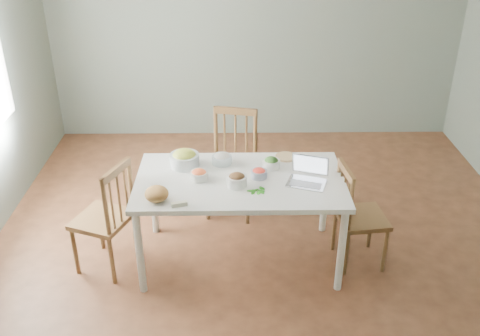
{
  "coord_description": "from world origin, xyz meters",
  "views": [
    {
      "loc": [
        -0.29,
        -3.96,
        2.92
      ],
      "look_at": [
        -0.23,
        -0.16,
        0.89
      ],
      "focal_mm": 40.14,
      "sensor_mm": 36.0,
      "label": 1
    }
  ],
  "objects_px": {
    "dining_table": "(240,220)",
    "chair_left": "(102,217)",
    "bread_boule": "(157,194)",
    "chair_right": "(362,215)",
    "bowl_squash": "(184,158)",
    "chair_far": "(231,165)",
    "laptop": "(307,173)"
  },
  "relations": [
    {
      "from": "chair_left",
      "to": "chair_right",
      "type": "bearing_deg",
      "value": 112.17
    },
    {
      "from": "dining_table",
      "to": "bread_boule",
      "type": "relative_size",
      "value": 9.38
    },
    {
      "from": "dining_table",
      "to": "bread_boule",
      "type": "bearing_deg",
      "value": -152.68
    },
    {
      "from": "dining_table",
      "to": "chair_far",
      "type": "distance_m",
      "value": 0.78
    },
    {
      "from": "chair_right",
      "to": "chair_far",
      "type": "bearing_deg",
      "value": 46.93
    },
    {
      "from": "bread_boule",
      "to": "laptop",
      "type": "distance_m",
      "value": 1.19
    },
    {
      "from": "bread_boule",
      "to": "bowl_squash",
      "type": "distance_m",
      "value": 0.59
    },
    {
      "from": "bowl_squash",
      "to": "bread_boule",
      "type": "bearing_deg",
      "value": -106.52
    },
    {
      "from": "bowl_squash",
      "to": "dining_table",
      "type": "bearing_deg",
      "value": -26.79
    },
    {
      "from": "dining_table",
      "to": "bowl_squash",
      "type": "distance_m",
      "value": 0.7
    },
    {
      "from": "chair_far",
      "to": "bowl_squash",
      "type": "relative_size",
      "value": 4.15
    },
    {
      "from": "dining_table",
      "to": "chair_right",
      "type": "relative_size",
      "value": 1.83
    },
    {
      "from": "chair_far",
      "to": "laptop",
      "type": "distance_m",
      "value": 1.11
    },
    {
      "from": "chair_far",
      "to": "bowl_squash",
      "type": "height_order",
      "value": "chair_far"
    },
    {
      "from": "chair_far",
      "to": "bowl_squash",
      "type": "distance_m",
      "value": 0.75
    },
    {
      "from": "chair_right",
      "to": "bread_boule",
      "type": "height_order",
      "value": "chair_right"
    },
    {
      "from": "dining_table",
      "to": "chair_far",
      "type": "relative_size",
      "value": 1.64
    },
    {
      "from": "dining_table",
      "to": "chair_left",
      "type": "relative_size",
      "value": 1.72
    },
    {
      "from": "dining_table",
      "to": "chair_left",
      "type": "height_order",
      "value": "chair_left"
    },
    {
      "from": "laptop",
      "to": "chair_far",
      "type": "bearing_deg",
      "value": 144.09
    },
    {
      "from": "chair_right",
      "to": "bowl_squash",
      "type": "height_order",
      "value": "bowl_squash"
    },
    {
      "from": "chair_far",
      "to": "laptop",
      "type": "relative_size",
      "value": 3.46
    },
    {
      "from": "dining_table",
      "to": "bowl_squash",
      "type": "bearing_deg",
      "value": 153.21
    },
    {
      "from": "chair_far",
      "to": "laptop",
      "type": "height_order",
      "value": "chair_far"
    },
    {
      "from": "chair_far",
      "to": "bowl_squash",
      "type": "bearing_deg",
      "value": -114.73
    },
    {
      "from": "dining_table",
      "to": "bread_boule",
      "type": "distance_m",
      "value": 0.85
    },
    {
      "from": "chair_right",
      "to": "bread_boule",
      "type": "distance_m",
      "value": 1.72
    },
    {
      "from": "bread_boule",
      "to": "bowl_squash",
      "type": "bearing_deg",
      "value": 73.48
    },
    {
      "from": "bread_boule",
      "to": "bowl_squash",
      "type": "xyz_separation_m",
      "value": [
        0.17,
        0.56,
        0.01
      ]
    },
    {
      "from": "chair_far",
      "to": "chair_left",
      "type": "xyz_separation_m",
      "value": [
        -1.06,
        -0.84,
        -0.02
      ]
    },
    {
      "from": "chair_far",
      "to": "bread_boule",
      "type": "relative_size",
      "value": 5.71
    },
    {
      "from": "bowl_squash",
      "to": "laptop",
      "type": "bearing_deg",
      "value": -18.05
    }
  ]
}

